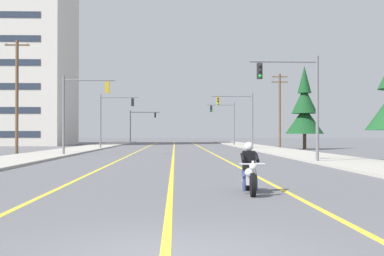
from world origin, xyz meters
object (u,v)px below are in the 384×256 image
(traffic_signal_near_right, at_px, (298,93))
(traffic_signal_near_left, at_px, (78,104))
(traffic_signal_far_right, at_px, (226,118))
(conifer_tree_right_verge_far, at_px, (304,111))
(traffic_signal_mid_right, at_px, (241,112))
(motorcycle_with_rider, at_px, (250,173))
(utility_pole_left_near, at_px, (17,95))
(utility_pole_right_far, at_px, (280,108))
(traffic_signal_mid_left, at_px, (111,113))
(traffic_signal_far_left, at_px, (139,121))

(traffic_signal_near_right, height_order, traffic_signal_near_left, same)
(traffic_signal_far_right, bearing_deg, conifer_tree_right_verge_far, -68.20)
(traffic_signal_far_right, xyz_separation_m, conifer_tree_right_verge_far, (6.85, -17.14, 0.17))
(traffic_signal_mid_right, bearing_deg, conifer_tree_right_verge_far, -2.86)
(motorcycle_with_rider, height_order, traffic_signal_far_right, traffic_signal_far_right)
(utility_pole_left_near, height_order, utility_pole_right_far, utility_pole_left_near)
(motorcycle_with_rider, distance_m, traffic_signal_near_left, 27.02)
(traffic_signal_mid_right, xyz_separation_m, traffic_signal_mid_left, (-14.47, 2.28, -0.01))
(traffic_signal_mid_left, relative_size, traffic_signal_far_right, 1.00)
(motorcycle_with_rider, bearing_deg, traffic_signal_near_left, 111.05)
(motorcycle_with_rider, bearing_deg, traffic_signal_near_right, 71.11)
(traffic_signal_mid_right, bearing_deg, utility_pole_right_far, 52.13)
(traffic_signal_near_right, distance_m, traffic_signal_mid_left, 32.21)
(traffic_signal_near_right, bearing_deg, traffic_signal_far_left, 101.59)
(traffic_signal_far_right, height_order, conifer_tree_right_verge_far, conifer_tree_right_verge_far)
(traffic_signal_near_left, bearing_deg, traffic_signal_mid_right, 47.44)
(traffic_signal_near_left, bearing_deg, utility_pole_left_near, 154.85)
(traffic_signal_far_left, distance_m, conifer_tree_right_verge_far, 46.97)
(traffic_signal_near_right, xyz_separation_m, utility_pole_left_near, (-20.08, 13.13, 0.86))
(traffic_signal_mid_left, bearing_deg, traffic_signal_near_left, -90.79)
(motorcycle_with_rider, xyz_separation_m, utility_pole_left_near, (-15.13, 27.59, 4.32))
(utility_pole_right_far, bearing_deg, utility_pole_left_near, -141.14)
(traffic_signal_mid_right, bearing_deg, traffic_signal_near_left, -132.56)
(motorcycle_with_rider, distance_m, traffic_signal_mid_right, 41.50)
(traffic_signal_far_right, distance_m, traffic_signal_far_left, 28.62)
(traffic_signal_near_right, height_order, conifer_tree_right_verge_far, conifer_tree_right_verge_far)
(traffic_signal_near_left, xyz_separation_m, traffic_signal_far_left, (0.60, 57.63, 0.10))
(traffic_signal_far_left, xyz_separation_m, conifer_tree_right_verge_far, (21.12, -41.95, 0.06))
(utility_pole_right_far, height_order, conifer_tree_right_verge_far, utility_pole_right_far)
(traffic_signal_near_right, height_order, utility_pole_right_far, utility_pole_right_far)
(traffic_signal_near_right, bearing_deg, traffic_signal_near_left, 144.12)
(motorcycle_with_rider, xyz_separation_m, traffic_signal_far_left, (-9.03, 82.64, 3.56))
(traffic_signal_near_left, bearing_deg, traffic_signal_mid_left, 89.21)
(traffic_signal_near_left, relative_size, traffic_signal_far_left, 1.00)
(motorcycle_with_rider, relative_size, utility_pole_left_near, 0.23)
(utility_pole_left_near, distance_m, utility_pole_right_far, 33.57)
(traffic_signal_near_right, distance_m, utility_pole_right_far, 34.73)
(motorcycle_with_rider, height_order, conifer_tree_right_verge_far, conifer_tree_right_verge_far)
(traffic_signal_far_right, distance_m, utility_pole_right_far, 10.88)
(utility_pole_left_near, bearing_deg, traffic_signal_mid_left, 69.90)
(motorcycle_with_rider, distance_m, traffic_signal_far_left, 83.21)
(motorcycle_with_rider, distance_m, conifer_tree_right_verge_far, 42.60)
(traffic_signal_near_left, relative_size, utility_pole_right_far, 0.67)
(motorcycle_with_rider, xyz_separation_m, utility_pole_right_far, (11.02, 48.66, 4.40))
(traffic_signal_far_right, xyz_separation_m, utility_pole_right_far, (5.78, -9.17, 0.95))
(traffic_signal_mid_left, xyz_separation_m, traffic_signal_far_right, (14.61, 14.51, -0.03))
(traffic_signal_near_left, distance_m, traffic_signal_mid_left, 18.31)
(traffic_signal_far_right, bearing_deg, utility_pole_left_near, -123.96)
(traffic_signal_mid_right, distance_m, utility_pole_right_far, 9.69)
(traffic_signal_mid_right, height_order, traffic_signal_far_right, same)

